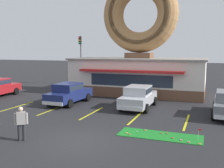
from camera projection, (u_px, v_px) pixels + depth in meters
ground_plane at (79, 141)px, 11.95m from camera, size 160.00×160.00×0.00m
donut_shop_building at (139, 54)px, 24.72m from camera, size 12.30×6.75×10.96m
putting_mat at (160, 136)px, 12.63m from camera, size 4.01×1.40×0.03m
mini_donut_near_left at (167, 133)px, 12.89m from camera, size 0.13×0.13×0.04m
mini_donut_near_right at (162, 133)px, 12.87m from camera, size 0.13×0.13×0.04m
mini_donut_mid_left at (189, 142)px, 11.66m from camera, size 0.13×0.13×0.04m
mini_donut_mid_centre at (181, 140)px, 11.94m from camera, size 0.13×0.13×0.04m
mini_donut_mid_right at (127, 133)px, 12.93m from camera, size 0.13×0.13×0.04m
mini_donut_far_left at (145, 130)px, 13.36m from camera, size 0.13×0.13×0.04m
mini_donut_far_centre at (129, 134)px, 12.73m from camera, size 0.13×0.13×0.04m
mini_donut_far_right at (173, 138)px, 12.22m from camera, size 0.13×0.13×0.04m
mini_donut_extra at (200, 144)px, 11.44m from camera, size 0.13×0.13×0.04m
golf_ball at (137, 131)px, 13.15m from camera, size 0.04×0.04×0.04m
putting_flag_pin at (199, 131)px, 11.90m from camera, size 0.13×0.01×0.55m
car_navy at (69, 92)px, 20.17m from camera, size 2.12×4.62×1.60m
car_silver at (138, 96)px, 18.57m from camera, size 1.99×4.57×1.60m
pedestrian_blue_sweater_man at (21, 122)px, 11.86m from camera, size 0.51×0.41×1.59m
trash_bin at (64, 89)px, 24.45m from camera, size 0.57×0.57×0.97m
traffic_light_pole at (81, 54)px, 31.09m from camera, size 0.28×0.47×5.80m
parking_stripe_far_left at (18, 106)px, 19.26m from camera, size 0.12×3.60×0.01m
parking_stripe_left at (53, 110)px, 18.22m from camera, size 0.12×3.60×0.01m
parking_stripe_mid_left at (92, 113)px, 17.17m from camera, size 0.12×3.60×0.01m
parking_stripe_centre at (136, 117)px, 16.13m from camera, size 0.12×3.60×0.01m
parking_stripe_mid_right at (186, 122)px, 15.09m from camera, size 0.12×3.60×0.01m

